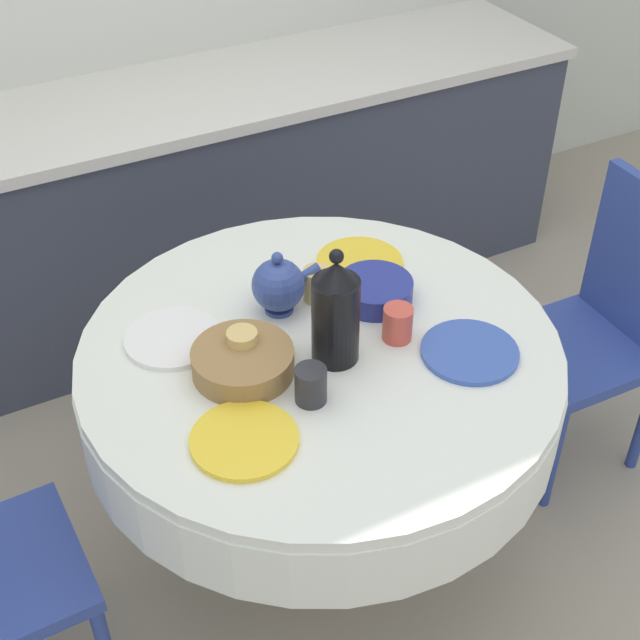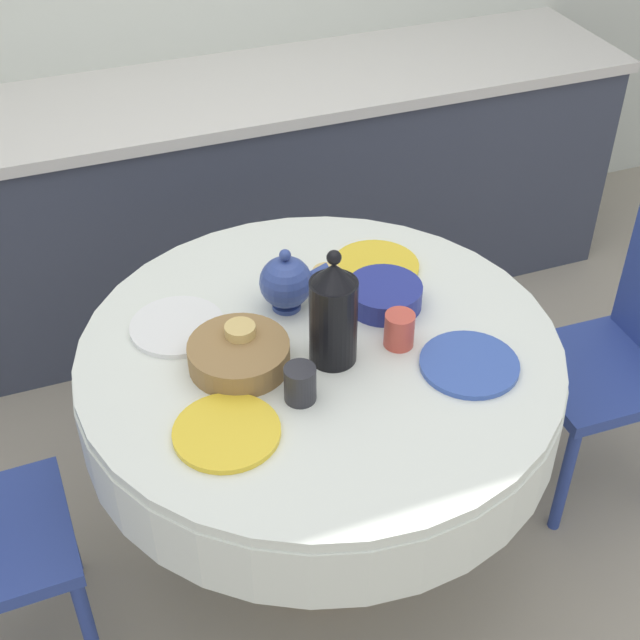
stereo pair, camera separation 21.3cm
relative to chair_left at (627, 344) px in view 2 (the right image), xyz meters
name	(u,v)px [view 2 (the right image)]	position (x,y,z in m)	size (l,w,h in m)	color
ground_plane	(320,541)	(-0.95, 0.02, -0.51)	(12.00, 12.00, 0.00)	#9E937F
kitchen_counter	(199,204)	(-0.95, 1.31, -0.07)	(3.24, 0.64, 0.89)	#383D4C
dining_table	(320,384)	(-0.95, 0.02, 0.13)	(1.21, 1.21, 0.77)	olive
chair_left	(627,344)	(0.00, 0.00, 0.00)	(0.41, 0.41, 0.94)	#2D428E
plate_near_left	(227,432)	(-1.25, -0.19, 0.26)	(0.24, 0.24, 0.01)	yellow
cup_near_left	(300,384)	(-1.06, -0.14, 0.30)	(0.07, 0.07, 0.09)	#28282D
plate_near_right	(469,364)	(-0.64, -0.18, 0.26)	(0.24, 0.24, 0.01)	#3856AD
cup_near_right	(399,330)	(-0.77, -0.04, 0.30)	(0.07, 0.07, 0.09)	#CC4C3D
plate_far_left	(177,326)	(-1.26, 0.21, 0.26)	(0.24, 0.24, 0.01)	white
cup_far_left	(241,341)	(-1.14, 0.06, 0.30)	(0.07, 0.07, 0.09)	#DBB766
plate_far_right	(376,266)	(-0.69, 0.28, 0.26)	(0.24, 0.24, 0.01)	yellow
cup_far_right	(327,284)	(-0.86, 0.20, 0.30)	(0.07, 0.07, 0.09)	#DBB766
coffee_carafe	(333,313)	(-0.93, -0.03, 0.39)	(0.11, 0.11, 0.31)	black
teapot	(286,282)	(-0.97, 0.20, 0.34)	(0.19, 0.14, 0.18)	#33478E
bread_basket	(238,354)	(-1.15, 0.03, 0.29)	(0.24, 0.24, 0.06)	olive
fruit_bowl	(384,295)	(-0.73, 0.12, 0.29)	(0.20, 0.20, 0.06)	navy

